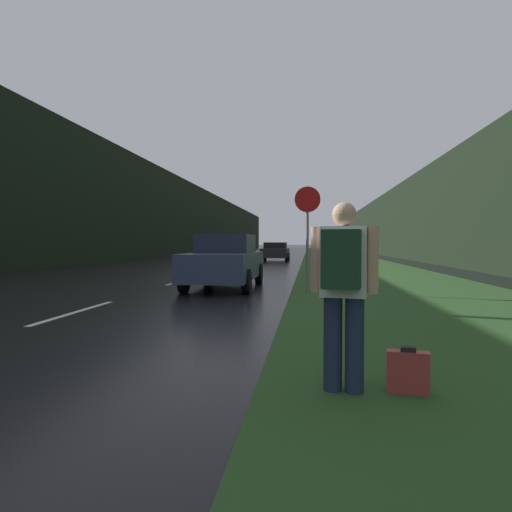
% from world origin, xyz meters
% --- Properties ---
extents(grass_verge, '(6.00, 240.00, 0.02)m').
position_xyz_m(grass_verge, '(6.90, 40.00, 0.01)').
color(grass_verge, '#26471E').
rests_on(grass_verge, ground_plane).
extents(lane_stripe_b, '(0.12, 3.00, 0.01)m').
position_xyz_m(lane_stripe_b, '(0.00, 8.04, 0.00)').
color(lane_stripe_b, silver).
rests_on(lane_stripe_b, ground_plane).
extents(lane_stripe_c, '(0.12, 3.00, 0.01)m').
position_xyz_m(lane_stripe_c, '(0.00, 15.04, 0.00)').
color(lane_stripe_c, silver).
rests_on(lane_stripe_c, ground_plane).
extents(lane_stripe_d, '(0.12, 3.00, 0.01)m').
position_xyz_m(lane_stripe_d, '(0.00, 22.04, 0.00)').
color(lane_stripe_d, silver).
rests_on(lane_stripe_d, ground_plane).
extents(treeline_far_side, '(2.00, 140.00, 8.14)m').
position_xyz_m(treeline_far_side, '(-9.90, 50.00, 4.07)').
color(treeline_far_side, black).
rests_on(treeline_far_side, ground_plane).
extents(treeline_near_side, '(2.00, 140.00, 6.31)m').
position_xyz_m(treeline_near_side, '(12.90, 50.00, 3.15)').
color(treeline_near_side, black).
rests_on(treeline_near_side, ground_plane).
extents(stop_sign, '(0.67, 0.07, 2.78)m').
position_xyz_m(stop_sign, '(4.33, 11.92, 1.70)').
color(stop_sign, slate).
rests_on(stop_sign, ground_plane).
extents(hitchhiker_with_backpack, '(0.57, 0.46, 1.66)m').
position_xyz_m(hitchhiker_with_backpack, '(4.67, 3.88, 0.95)').
color(hitchhiker_with_backpack, '#1E2847').
rests_on(hitchhiker_with_backpack, ground_plane).
extents(suitcase, '(0.37, 0.19, 0.42)m').
position_xyz_m(suitcase, '(5.22, 3.94, 0.19)').
color(suitcase, '#9E3333').
rests_on(suitcase, ground_plane).
extents(car_passing_near, '(1.85, 4.68, 1.56)m').
position_xyz_m(car_passing_near, '(1.95, 12.99, 0.78)').
color(car_passing_near, '#2D3856').
rests_on(car_passing_near, ground_plane).
extents(car_passing_far, '(1.95, 4.24, 1.34)m').
position_xyz_m(car_passing_far, '(1.95, 32.68, 0.68)').
color(car_passing_far, black).
rests_on(car_passing_far, ground_plane).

